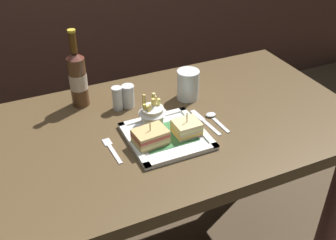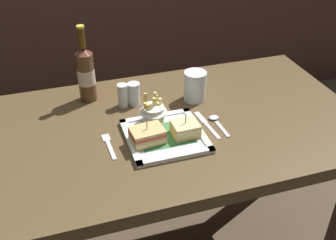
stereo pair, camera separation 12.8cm
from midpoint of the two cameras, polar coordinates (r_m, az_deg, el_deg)
The scene contains 12 objects.
dining_table at distance 1.42m, azimuth 2.99°, elevation -4.91°, with size 1.29×0.72×0.73m.
square_plate at distance 1.27m, azimuth 2.46°, elevation -2.38°, with size 0.24×0.24×0.02m.
sandwich_half_left at distance 1.22m, azimuth 0.07°, elevation -2.31°, with size 0.11×0.08×0.08m.
sandwich_half_right at distance 1.26m, azimuth 5.38°, elevation -1.38°, with size 0.08×0.07×0.08m.
fries_cup at distance 1.29m, azimuth 0.69°, elevation 1.12°, with size 0.09×0.09×0.11m.
beer_bottle at distance 1.44m, azimuth -8.98°, elevation 6.44°, with size 0.06×0.06×0.28m.
water_glass at distance 1.45m, azimuth 6.33°, elevation 4.44°, with size 0.08×0.08×0.11m.
fork at distance 1.25m, azimuth -5.43°, elevation -3.59°, with size 0.03×0.13×0.00m.
knife at distance 1.35m, azimuth 8.13°, elevation -0.63°, with size 0.03×0.17×0.00m.
spoon at distance 1.36m, azimuth 9.46°, elevation -0.14°, with size 0.03×0.12×0.01m.
salt_shaker at distance 1.41m, azimuth -3.80°, elevation 3.21°, with size 0.04×0.04×0.08m.
pepper_shaker at distance 1.42m, azimuth -2.24°, elevation 3.44°, with size 0.04×0.04×0.08m.
Camera 2 is at (-0.34, -1.05, 1.48)m, focal length 43.30 mm.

